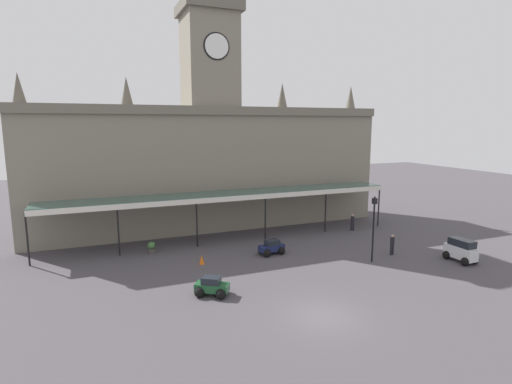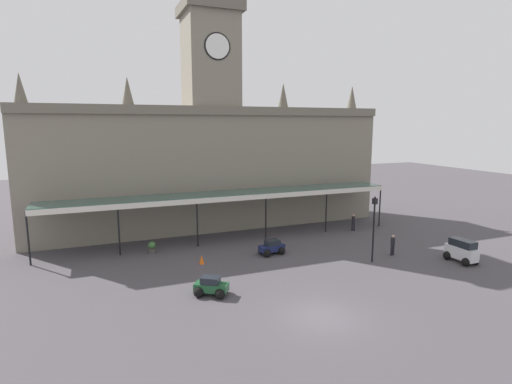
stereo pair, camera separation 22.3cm
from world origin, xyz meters
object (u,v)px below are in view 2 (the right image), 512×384
(car_white_van, at_px, (462,252))
(car_green_sedan, at_px, (211,287))
(traffic_cone, at_px, (202,259))
(planter_near_kerb, at_px, (152,247))
(pedestrian_near_entrance, at_px, (353,222))
(pedestrian_beside_cars, at_px, (393,244))
(victorian_lamppost, at_px, (374,222))
(car_navy_sedan, at_px, (272,248))

(car_white_van, bearing_deg, car_green_sedan, 176.50)
(traffic_cone, height_order, planter_near_kerb, planter_near_kerb)
(pedestrian_near_entrance, height_order, traffic_cone, pedestrian_near_entrance)
(pedestrian_beside_cars, relative_size, victorian_lamppost, 0.33)
(traffic_cone, bearing_deg, pedestrian_near_entrance, 13.29)
(car_green_sedan, bearing_deg, pedestrian_near_entrance, 29.26)
(car_green_sedan, height_order, pedestrian_near_entrance, pedestrian_near_entrance)
(pedestrian_near_entrance, bearing_deg, car_white_van, -78.30)
(car_navy_sedan, xyz_separation_m, pedestrian_near_entrance, (10.44, 3.70, 0.41))
(car_white_van, relative_size, pedestrian_near_entrance, 1.44)
(car_navy_sedan, distance_m, pedestrian_beside_cars, 9.70)
(car_green_sedan, relative_size, victorian_lamppost, 0.44)
(pedestrian_beside_cars, xyz_separation_m, traffic_cone, (-14.74, 3.66, -0.56))
(car_green_sedan, xyz_separation_m, planter_near_kerb, (-2.27, 9.80, -0.01))
(planter_near_kerb, bearing_deg, traffic_cone, -52.34)
(car_green_sedan, xyz_separation_m, traffic_cone, (0.85, 5.75, -0.15))
(car_white_van, height_order, traffic_cone, car_white_van)
(victorian_lamppost, height_order, planter_near_kerb, victorian_lamppost)
(car_green_sedan, relative_size, car_white_van, 0.93)
(car_navy_sedan, distance_m, planter_near_kerb, 9.77)
(car_navy_sedan, xyz_separation_m, pedestrian_beside_cars, (8.91, -3.80, 0.41))
(car_white_van, relative_size, pedestrian_beside_cars, 1.44)
(pedestrian_near_entrance, bearing_deg, planter_near_kerb, 179.40)
(car_green_sedan, bearing_deg, pedestrian_beside_cars, 7.64)
(car_green_sedan, distance_m, car_white_van, 19.39)
(car_green_sedan, bearing_deg, victorian_lamppost, 5.80)
(car_navy_sedan, height_order, planter_near_kerb, car_navy_sedan)
(car_green_sedan, relative_size, car_navy_sedan, 1.05)
(car_green_sedan, distance_m, car_navy_sedan, 8.91)
(victorian_lamppost, bearing_deg, traffic_cone, 160.02)
(pedestrian_beside_cars, bearing_deg, car_navy_sedan, 156.90)
(car_navy_sedan, height_order, victorian_lamppost, victorian_lamppost)
(car_white_van, height_order, car_navy_sedan, car_white_van)
(traffic_cone, bearing_deg, victorian_lamppost, -19.98)
(car_green_sedan, height_order, pedestrian_beside_cars, pedestrian_beside_cars)
(car_navy_sedan, bearing_deg, car_white_van, -29.18)
(victorian_lamppost, bearing_deg, pedestrian_beside_cars, 16.69)
(pedestrian_near_entrance, xyz_separation_m, victorian_lamppost, (-4.09, -8.27, 2.24))
(planter_near_kerb, bearing_deg, car_white_van, -26.93)
(car_navy_sedan, relative_size, pedestrian_beside_cars, 1.28)
(car_white_van, bearing_deg, pedestrian_near_entrance, 101.70)
(car_green_sedan, distance_m, pedestrian_near_entrance, 19.63)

